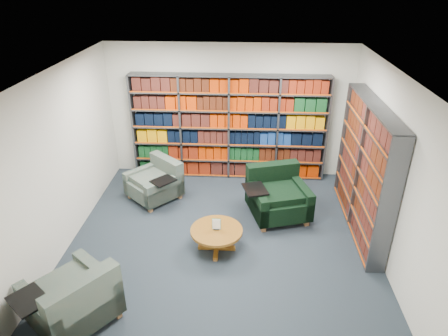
# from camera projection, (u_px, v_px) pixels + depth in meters

# --- Properties ---
(room_shell) EXTENTS (5.02, 5.02, 2.82)m
(room_shell) POSITION_uv_depth(u_px,v_px,m) (222.00, 165.00, 6.06)
(room_shell) COLOR black
(room_shell) RESTS_ON ground
(bookshelf_back) EXTENTS (4.00, 0.28, 2.20)m
(bookshelf_back) POSITION_uv_depth(u_px,v_px,m) (229.00, 128.00, 8.29)
(bookshelf_back) COLOR #47494F
(bookshelf_back) RESTS_ON ground
(bookshelf_right) EXTENTS (0.28, 2.50, 2.20)m
(bookshelf_right) POSITION_uv_depth(u_px,v_px,m) (365.00, 169.00, 6.61)
(bookshelf_right) COLOR #47494F
(bookshelf_right) RESTS_ON ground
(chair_teal_left) EXTENTS (1.20, 1.20, 0.78)m
(chair_teal_left) POSITION_uv_depth(u_px,v_px,m) (157.00, 183.00, 7.82)
(chair_teal_left) COLOR #042C36
(chair_teal_left) RESTS_ON ground
(chair_green_right) EXTENTS (1.28, 1.21, 0.89)m
(chair_green_right) POSITION_uv_depth(u_px,v_px,m) (276.00, 196.00, 7.27)
(chair_green_right) COLOR black
(chair_green_right) RESTS_ON ground
(chair_teal_front) EXTENTS (1.34, 1.34, 0.87)m
(chair_teal_front) POSITION_uv_depth(u_px,v_px,m) (75.00, 302.00, 4.99)
(chair_teal_front) COLOR #042C36
(chair_teal_front) RESTS_ON ground
(coffee_table) EXTENTS (0.83, 0.83, 0.58)m
(coffee_table) POSITION_uv_depth(u_px,v_px,m) (217.00, 234.00, 6.33)
(coffee_table) COLOR olive
(coffee_table) RESTS_ON ground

